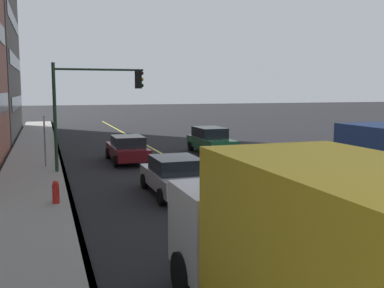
{
  "coord_description": "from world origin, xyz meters",
  "views": [
    {
      "loc": [
        -16.96,
        6.94,
        4.04
      ],
      "look_at": [
        0.48,
        1.15,
        1.77
      ],
      "focal_mm": 41.73,
      "sensor_mm": 36.0,
      "label": 1
    }
  ],
  "objects_px": {
    "car_silver": "(175,175)",
    "car_red": "(292,171)",
    "fire_hydrant": "(56,194)",
    "car_green": "(211,140)",
    "traffic_light_mast": "(92,97)",
    "truck_yellow": "(318,259)",
    "car_maroon": "(127,149)",
    "street_sign_post": "(45,138)"
  },
  "relations": [
    {
      "from": "car_red",
      "to": "truck_yellow",
      "type": "distance_m",
      "value": 12.08
    },
    {
      "from": "car_silver",
      "to": "truck_yellow",
      "type": "bearing_deg",
      "value": 174.59
    },
    {
      "from": "car_maroon",
      "to": "traffic_light_mast",
      "type": "height_order",
      "value": "traffic_light_mast"
    },
    {
      "from": "car_maroon",
      "to": "fire_hydrant",
      "type": "distance_m",
      "value": 9.69
    },
    {
      "from": "car_red",
      "to": "car_maroon",
      "type": "xyz_separation_m",
      "value": [
        8.71,
        5.2,
        0.03
      ]
    },
    {
      "from": "car_silver",
      "to": "car_red",
      "type": "xyz_separation_m",
      "value": [
        -0.44,
        -4.85,
        -0.04
      ]
    },
    {
      "from": "car_green",
      "to": "traffic_light_mast",
      "type": "bearing_deg",
      "value": 119.11
    },
    {
      "from": "car_maroon",
      "to": "traffic_light_mast",
      "type": "distance_m",
      "value": 4.43
    },
    {
      "from": "car_red",
      "to": "car_maroon",
      "type": "relative_size",
      "value": 0.97
    },
    {
      "from": "car_silver",
      "to": "car_red",
      "type": "relative_size",
      "value": 0.94
    },
    {
      "from": "car_maroon",
      "to": "fire_hydrant",
      "type": "xyz_separation_m",
      "value": [
        -8.8,
        4.04,
        -0.28
      ]
    },
    {
      "from": "truck_yellow",
      "to": "car_red",
      "type": "bearing_deg",
      "value": -29.24
    },
    {
      "from": "fire_hydrant",
      "to": "street_sign_post",
      "type": "bearing_deg",
      "value": 2.24
    },
    {
      "from": "car_silver",
      "to": "truck_yellow",
      "type": "xyz_separation_m",
      "value": [
        -10.95,
        1.04,
        0.88
      ]
    },
    {
      "from": "car_green",
      "to": "car_maroon",
      "type": "bearing_deg",
      "value": 107.06
    },
    {
      "from": "car_silver",
      "to": "car_maroon",
      "type": "xyz_separation_m",
      "value": [
        8.28,
        0.35,
        -0.01
      ]
    },
    {
      "from": "car_silver",
      "to": "fire_hydrant",
      "type": "xyz_separation_m",
      "value": [
        -0.52,
        4.39,
        -0.29
      ]
    },
    {
      "from": "car_red",
      "to": "fire_hydrant",
      "type": "relative_size",
      "value": 4.86
    },
    {
      "from": "car_red",
      "to": "car_maroon",
      "type": "distance_m",
      "value": 10.15
    },
    {
      "from": "fire_hydrant",
      "to": "car_green",
      "type": "bearing_deg",
      "value": -42.54
    },
    {
      "from": "traffic_light_mast",
      "to": "street_sign_post",
      "type": "height_order",
      "value": "traffic_light_mast"
    },
    {
      "from": "car_maroon",
      "to": "truck_yellow",
      "type": "height_order",
      "value": "truck_yellow"
    },
    {
      "from": "traffic_light_mast",
      "to": "street_sign_post",
      "type": "relative_size",
      "value": 1.94
    },
    {
      "from": "car_green",
      "to": "traffic_light_mast",
      "type": "distance_m",
      "value": 9.28
    },
    {
      "from": "car_silver",
      "to": "traffic_light_mast",
      "type": "xyz_separation_m",
      "value": [
        5.7,
        2.47,
        2.89
      ]
    },
    {
      "from": "traffic_light_mast",
      "to": "car_maroon",
      "type": "bearing_deg",
      "value": -39.45
    },
    {
      "from": "car_maroon",
      "to": "fire_hydrant",
      "type": "bearing_deg",
      "value": 155.31
    },
    {
      "from": "truck_yellow",
      "to": "fire_hydrant",
      "type": "height_order",
      "value": "truck_yellow"
    },
    {
      "from": "truck_yellow",
      "to": "fire_hydrant",
      "type": "relative_size",
      "value": 7.12
    },
    {
      "from": "car_maroon",
      "to": "truck_yellow",
      "type": "bearing_deg",
      "value": 177.95
    },
    {
      "from": "car_silver",
      "to": "car_green",
      "type": "relative_size",
      "value": 0.92
    },
    {
      "from": "car_maroon",
      "to": "street_sign_post",
      "type": "distance_m",
      "value": 4.55
    },
    {
      "from": "car_silver",
      "to": "fire_hydrant",
      "type": "distance_m",
      "value": 4.43
    },
    {
      "from": "car_red",
      "to": "car_green",
      "type": "height_order",
      "value": "car_green"
    },
    {
      "from": "fire_hydrant",
      "to": "car_silver",
      "type": "bearing_deg",
      "value": -83.28
    },
    {
      "from": "car_red",
      "to": "fire_hydrant",
      "type": "xyz_separation_m",
      "value": [
        -0.08,
        9.24,
        -0.26
      ]
    },
    {
      "from": "car_maroon",
      "to": "truck_yellow",
      "type": "distance_m",
      "value": 19.26
    },
    {
      "from": "truck_yellow",
      "to": "street_sign_post",
      "type": "distance_m",
      "value": 18.58
    },
    {
      "from": "traffic_light_mast",
      "to": "truck_yellow",
      "type": "bearing_deg",
      "value": -175.06
    },
    {
      "from": "car_red",
      "to": "truck_yellow",
      "type": "xyz_separation_m",
      "value": [
        -10.51,
        5.88,
        0.92
      ]
    },
    {
      "from": "street_sign_post",
      "to": "car_silver",
      "type": "bearing_deg",
      "value": -147.12
    },
    {
      "from": "car_maroon",
      "to": "traffic_light_mast",
      "type": "relative_size",
      "value": 0.89
    }
  ]
}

